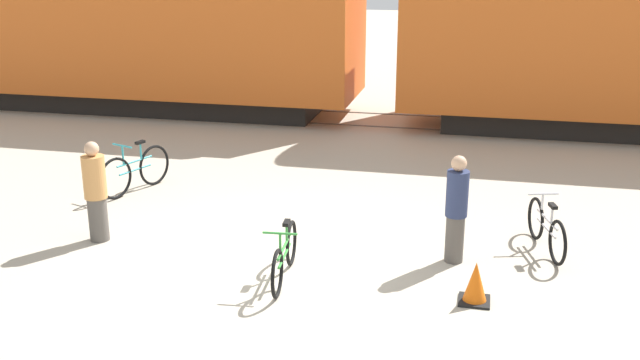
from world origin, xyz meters
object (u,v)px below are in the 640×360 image
object	(u,v)px
bicycle_green	(285,256)
person_in_tan	(96,192)
freight_train	(381,17)
bicycle_silver	(546,229)
traffic_cone	(475,284)
person_in_navy	(456,209)
bicycle_teal	(135,171)

from	to	relation	value
bicycle_green	person_in_tan	xyz separation A→B (m)	(-3.16, 0.73, 0.43)
freight_train	bicycle_green	distance (m)	9.89
bicycle_silver	freight_train	bearing A→B (deg)	115.12
person_in_tan	traffic_cone	xyz separation A→B (m)	(5.70, -0.83, -0.53)
freight_train	person_in_tan	world-z (taller)	freight_train
person_in_navy	person_in_tan	bearing A→B (deg)	91.87
bicycle_teal	person_in_navy	distance (m)	6.16
bicycle_green	person_in_tan	world-z (taller)	person_in_tan
bicycle_teal	person_in_navy	xyz separation A→B (m)	(5.86, -1.88, 0.40)
bicycle_teal	bicycle_green	bearing A→B (deg)	-39.53
bicycle_silver	person_in_tan	size ratio (longest dim) A/B	1.01
bicycle_green	bicycle_silver	world-z (taller)	bicycle_silver
person_in_navy	traffic_cone	xyz separation A→B (m)	(0.33, -1.23, -0.54)
freight_train	person_in_navy	size ratio (longest dim) A/B	17.36
bicycle_silver	traffic_cone	bearing A→B (deg)	-116.99
freight_train	bicycle_green	size ratio (longest dim) A/B	16.38
bicycle_silver	person_in_tan	world-z (taller)	person_in_tan
freight_train	person_in_tan	size ratio (longest dim) A/B	17.48
traffic_cone	person_in_navy	bearing A→B (deg)	105.06
freight_train	traffic_cone	distance (m)	10.36
bicycle_teal	freight_train	bearing A→B (deg)	62.13
bicycle_teal	person_in_tan	world-z (taller)	person_in_tan
freight_train	bicycle_green	bearing A→B (deg)	-89.13
bicycle_green	traffic_cone	bearing A→B (deg)	-2.20
freight_train	traffic_cone	world-z (taller)	freight_train
bicycle_teal	person_in_tan	bearing A→B (deg)	-77.88
bicycle_green	bicycle_teal	world-z (taller)	bicycle_teal
bicycle_green	bicycle_silver	bearing A→B (deg)	27.27
bicycle_green	bicycle_teal	xyz separation A→B (m)	(-3.65, 3.01, 0.05)
person_in_tan	traffic_cone	bearing A→B (deg)	16.70
bicycle_silver	traffic_cone	world-z (taller)	bicycle_silver
bicycle_silver	person_in_tan	distance (m)	6.77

